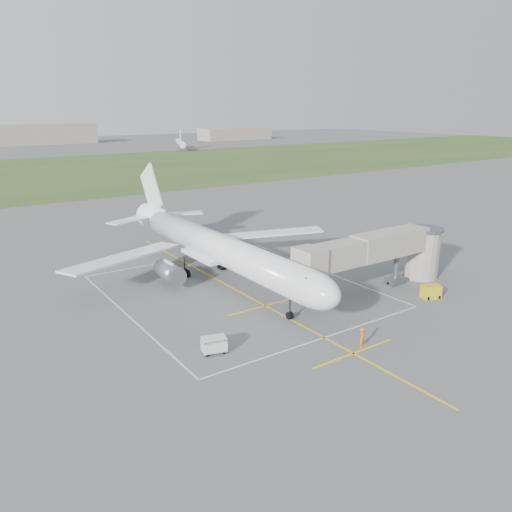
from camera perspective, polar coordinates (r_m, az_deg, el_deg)
ground at (r=65.25m, az=-4.05°, el=-2.94°), size 700.00×700.00×0.00m
grass_strip at (r=186.99m, az=-25.05°, el=8.41°), size 700.00×120.00×0.02m
apron_markings at (r=60.60m, az=-1.24°, el=-4.46°), size 28.20×60.00×0.01m
airliner at (r=64.54m, az=-4.47°, el=0.92°), size 38.93×46.75×13.52m
jet_bridge at (r=63.58m, az=14.58°, el=0.51°), size 23.40×5.00×7.20m
gpu_unit at (r=62.95m, az=19.37°, el=-3.87°), size 2.46×2.06×1.59m
baggage_cart at (r=46.83m, az=-4.82°, el=-10.10°), size 2.52×1.89×1.56m
ramp_worker_nose at (r=48.65m, az=12.05°, el=-9.13°), size 0.84×0.70×1.96m
ramp_worker_wing at (r=65.46m, az=-9.72°, el=-2.31°), size 0.97×0.86×1.66m
distant_aircraft at (r=238.74m, az=-24.96°, el=10.75°), size 180.04×54.04×8.85m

